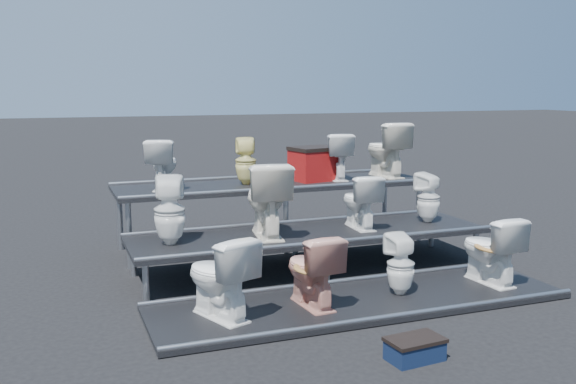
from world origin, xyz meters
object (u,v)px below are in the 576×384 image
object	(u,v)px
toilet_0	(219,276)
toilet_8	(163,164)
toilet_7	(428,198)
step_stool	(415,351)
toilet_10	(336,156)
toilet_2	(401,264)
toilet_3	(490,249)
toilet_9	(246,161)
toilet_11	(386,149)
red_crate	(314,165)
toilet_4	(170,210)
toilet_5	(267,199)
toilet_6	(360,201)
toilet_1	(312,269)

from	to	relation	value
toilet_0	toilet_8	bearing A→B (deg)	-109.70
toilet_7	step_stool	world-z (taller)	toilet_7
toilet_7	toilet_10	bearing A→B (deg)	-84.38
toilet_2	toilet_7	xyz separation A→B (m)	(1.15, 1.30, 0.40)
toilet_0	toilet_3	xyz separation A→B (m)	(2.98, 0.00, -0.02)
toilet_7	toilet_8	bearing A→B (deg)	-44.49
toilet_9	toilet_11	distance (m)	2.10
toilet_7	toilet_11	distance (m)	1.39
toilet_9	step_stool	distance (m)	4.08
toilet_0	toilet_7	distance (m)	3.32
toilet_3	red_crate	size ratio (longest dim) A/B	1.28
toilet_0	toilet_4	bearing A→B (deg)	-101.84
toilet_10	toilet_11	bearing A→B (deg)	-169.71
toilet_8	toilet_9	xyz separation A→B (m)	(1.09, 0.00, -0.01)
toilet_5	toilet_7	world-z (taller)	toilet_5
toilet_3	toilet_10	xyz separation A→B (m)	(-0.61, 2.60, 0.76)
step_stool	toilet_9	bearing A→B (deg)	87.37
red_crate	toilet_6	bearing A→B (deg)	-99.86
toilet_5	step_stool	distance (m)	2.77
toilet_1	toilet_5	bearing A→B (deg)	-94.03
toilet_0	red_crate	size ratio (longest dim) A/B	1.34
toilet_1	toilet_10	xyz separation A→B (m)	(1.46, 2.60, 0.77)
toilet_2	toilet_11	distance (m)	3.02
toilet_10	toilet_9	bearing A→B (deg)	10.29
toilet_0	toilet_8	xyz separation A→B (m)	(-0.04, 2.60, 0.73)
toilet_3	toilet_9	world-z (taller)	toilet_9
toilet_3	toilet_10	size ratio (longest dim) A/B	1.14
toilet_6	red_crate	size ratio (longest dim) A/B	1.13
toilet_4	toilet_9	xyz separation A→B (m)	(1.25, 1.30, 0.34)
toilet_4	red_crate	world-z (taller)	red_crate
toilet_1	toilet_7	distance (m)	2.52
toilet_5	toilet_9	distance (m)	1.34
toilet_0	toilet_11	bearing A→B (deg)	-161.09
toilet_4	toilet_6	bearing A→B (deg)	-167.78
toilet_2	toilet_9	size ratio (longest dim) A/B	1.00
toilet_4	toilet_7	world-z (taller)	toilet_4
toilet_6	step_stool	world-z (taller)	toilet_6
toilet_5	toilet_11	size ratio (longest dim) A/B	1.09
toilet_3	red_crate	distance (m)	2.86
toilet_4	toilet_5	xyz separation A→B (m)	(1.10, 0.00, 0.06)
toilet_4	toilet_8	world-z (taller)	toilet_8
toilet_5	toilet_10	size ratio (longest dim) A/B	1.32
toilet_8	step_stool	xyz separation A→B (m)	(1.29, -3.92, -1.10)
toilet_9	toilet_5	bearing A→B (deg)	96.84
toilet_0	toilet_1	distance (m)	0.91
toilet_4	toilet_7	distance (m)	3.24
toilet_11	red_crate	xyz separation A→B (m)	(-1.11, 0.02, -0.18)
toilet_1	toilet_9	world-z (taller)	toilet_9
toilet_11	toilet_0	bearing A→B (deg)	37.68
toilet_7	toilet_8	size ratio (longest dim) A/B	0.97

